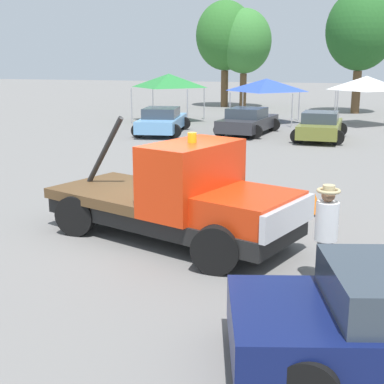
{
  "coord_description": "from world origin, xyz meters",
  "views": [
    {
      "loc": [
        3.66,
        -10.2,
        3.71
      ],
      "look_at": [
        0.5,
        0.0,
        1.05
      ],
      "focal_mm": 50.0,
      "sensor_mm": 36.0,
      "label": 1
    }
  ],
  "objects_px": {
    "person_near_truck": "(326,228)",
    "tree_center": "(244,42)",
    "parked_car_olive": "(320,126)",
    "canopy_tent_white": "(366,83)",
    "parked_car_skyblue": "(162,121)",
    "tow_truck": "(182,199)",
    "parked_car_charcoal": "(248,121)",
    "tree_left": "(225,36)",
    "traffic_cone": "(314,204)",
    "canopy_tent_blue": "(266,85)",
    "tree_right": "(361,30)",
    "canopy_tent_green": "(169,81)"
  },
  "relations": [
    {
      "from": "tree_right",
      "to": "tree_left",
      "type": "bearing_deg",
      "value": 165.99
    },
    {
      "from": "tow_truck",
      "to": "parked_car_olive",
      "type": "xyz_separation_m",
      "value": [
        1.67,
        15.73,
        -0.26
      ]
    },
    {
      "from": "canopy_tent_green",
      "to": "tree_center",
      "type": "height_order",
      "value": "tree_center"
    },
    {
      "from": "parked_car_skyblue",
      "to": "canopy_tent_green",
      "type": "xyz_separation_m",
      "value": [
        -1.49,
        5.28,
        1.81
      ]
    },
    {
      "from": "parked_car_charcoal",
      "to": "canopy_tent_blue",
      "type": "distance_m",
      "value": 5.46
    },
    {
      "from": "tow_truck",
      "to": "parked_car_olive",
      "type": "height_order",
      "value": "tow_truck"
    },
    {
      "from": "parked_car_skyblue",
      "to": "canopy_tent_white",
      "type": "relative_size",
      "value": 1.6
    },
    {
      "from": "canopy_tent_green",
      "to": "tree_left",
      "type": "relative_size",
      "value": 0.43
    },
    {
      "from": "canopy_tent_green",
      "to": "traffic_cone",
      "type": "xyz_separation_m",
      "value": [
        10.19,
        -18.03,
        -2.21
      ]
    },
    {
      "from": "parked_car_charcoal",
      "to": "parked_car_olive",
      "type": "bearing_deg",
      "value": -98.0
    },
    {
      "from": "canopy_tent_green",
      "to": "parked_car_charcoal",
      "type": "bearing_deg",
      "value": -35.97
    },
    {
      "from": "tree_center",
      "to": "parked_car_charcoal",
      "type": "bearing_deg",
      "value": -77.14
    },
    {
      "from": "canopy_tent_blue",
      "to": "tree_center",
      "type": "xyz_separation_m",
      "value": [
        -3.5,
        9.99,
        2.8
      ]
    },
    {
      "from": "parked_car_olive",
      "to": "tree_center",
      "type": "height_order",
      "value": "tree_center"
    },
    {
      "from": "canopy_tent_green",
      "to": "tow_truck",
      "type": "bearing_deg",
      "value": -69.72
    },
    {
      "from": "person_near_truck",
      "to": "canopy_tent_white",
      "type": "bearing_deg",
      "value": -63.04
    },
    {
      "from": "parked_car_skyblue",
      "to": "tow_truck",
      "type": "bearing_deg",
      "value": -168.14
    },
    {
      "from": "canopy_tent_green",
      "to": "parked_car_olive",
      "type": "bearing_deg",
      "value": -28.75
    },
    {
      "from": "tree_right",
      "to": "tree_center",
      "type": "bearing_deg",
      "value": 164.51
    },
    {
      "from": "canopy_tent_green",
      "to": "parked_car_skyblue",
      "type": "bearing_deg",
      "value": -74.21
    },
    {
      "from": "parked_car_charcoal",
      "to": "traffic_cone",
      "type": "bearing_deg",
      "value": -154.93
    },
    {
      "from": "person_near_truck",
      "to": "parked_car_skyblue",
      "type": "height_order",
      "value": "person_near_truck"
    },
    {
      "from": "person_near_truck",
      "to": "parked_car_skyblue",
      "type": "bearing_deg",
      "value": -33.06
    },
    {
      "from": "canopy_tent_green",
      "to": "canopy_tent_blue",
      "type": "xyz_separation_m",
      "value": [
        5.75,
        1.07,
        -0.23
      ]
    },
    {
      "from": "parked_car_olive",
      "to": "canopy_tent_white",
      "type": "xyz_separation_m",
      "value": [
        1.99,
        6.63,
        1.75
      ]
    },
    {
      "from": "tree_left",
      "to": "tree_center",
      "type": "xyz_separation_m",
      "value": [
        1.55,
        -0.15,
        -0.43
      ]
    },
    {
      "from": "tow_truck",
      "to": "person_near_truck",
      "type": "xyz_separation_m",
      "value": [
        2.98,
        -1.46,
        0.12
      ]
    },
    {
      "from": "canopy_tent_white",
      "to": "traffic_cone",
      "type": "distance_m",
      "value": 19.66
    },
    {
      "from": "parked_car_charcoal",
      "to": "tree_right",
      "type": "xyz_separation_m",
      "value": [
        5.09,
        12.84,
        4.97
      ]
    },
    {
      "from": "parked_car_skyblue",
      "to": "parked_car_charcoal",
      "type": "distance_m",
      "value": 4.38
    },
    {
      "from": "person_near_truck",
      "to": "tree_left",
      "type": "bearing_deg",
      "value": -44.81
    },
    {
      "from": "person_near_truck",
      "to": "parked_car_charcoal",
      "type": "bearing_deg",
      "value": -46.11
    },
    {
      "from": "tow_truck",
      "to": "parked_car_skyblue",
      "type": "height_order",
      "value": "tow_truck"
    },
    {
      "from": "canopy_tent_blue",
      "to": "tree_right",
      "type": "xyz_separation_m",
      "value": [
        5.06,
        7.61,
        3.38
      ]
    },
    {
      "from": "person_near_truck",
      "to": "tree_left",
      "type": "height_order",
      "value": "tree_left"
    },
    {
      "from": "parked_car_skyblue",
      "to": "tree_center",
      "type": "relative_size",
      "value": 0.68
    },
    {
      "from": "person_near_truck",
      "to": "canopy_tent_white",
      "type": "relative_size",
      "value": 0.54
    },
    {
      "from": "person_near_truck",
      "to": "tree_center",
      "type": "xyz_separation_m",
      "value": [
        -8.44,
        33.4,
        4.01
      ]
    },
    {
      "from": "tow_truck",
      "to": "tree_right",
      "type": "distance_m",
      "value": 30.1
    },
    {
      "from": "parked_car_charcoal",
      "to": "traffic_cone",
      "type": "distance_m",
      "value": 14.59
    },
    {
      "from": "tree_center",
      "to": "parked_car_skyblue",
      "type": "bearing_deg",
      "value": -92.65
    },
    {
      "from": "parked_car_charcoal",
      "to": "tree_left",
      "type": "bearing_deg",
      "value": 25.32
    },
    {
      "from": "parked_car_olive",
      "to": "canopy_tent_blue",
      "type": "relative_size",
      "value": 1.23
    },
    {
      "from": "parked_car_charcoal",
      "to": "tree_center",
      "type": "relative_size",
      "value": 0.64
    },
    {
      "from": "canopy_tent_blue",
      "to": "parked_car_olive",
      "type": "bearing_deg",
      "value": -59.65
    },
    {
      "from": "tree_center",
      "to": "tree_right",
      "type": "relative_size",
      "value": 0.9
    },
    {
      "from": "canopy_tent_white",
      "to": "person_near_truck",
      "type": "bearing_deg",
      "value": -91.64
    },
    {
      "from": "canopy_tent_blue",
      "to": "tree_center",
      "type": "bearing_deg",
      "value": 109.29
    },
    {
      "from": "canopy_tent_white",
      "to": "traffic_cone",
      "type": "height_order",
      "value": "canopy_tent_white"
    },
    {
      "from": "canopy_tent_white",
      "to": "tree_right",
      "type": "distance_m",
      "value": 7.92
    }
  ]
}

